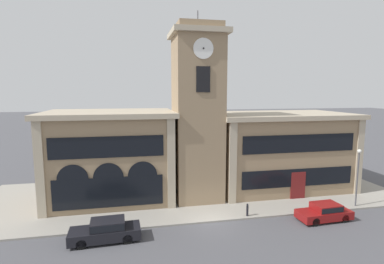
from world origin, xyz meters
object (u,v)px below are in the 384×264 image
Objects in this scene: parked_car_mid at (325,212)px; street_lamp at (358,168)px; bollard at (247,210)px; parked_car_near at (106,230)px.

street_lamp is at bearing -159.95° from parked_car_mid.
bollard is (-5.98, 1.72, -0.06)m from parked_car_mid.
parked_car_near is 0.94× the size of street_lamp.
street_lamp is 10.86m from bollard.
bollard is (-10.45, -0.14, -2.95)m from street_lamp.
street_lamp is at bearing 0.76° from bollard.
parked_car_near is at bearing -2.55° from parked_car_mid.
street_lamp is at bearing -177.64° from parked_car_near.
street_lamp reaches higher than parked_car_mid.
parked_car_mid is (17.18, -0.00, -0.07)m from parked_car_near.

